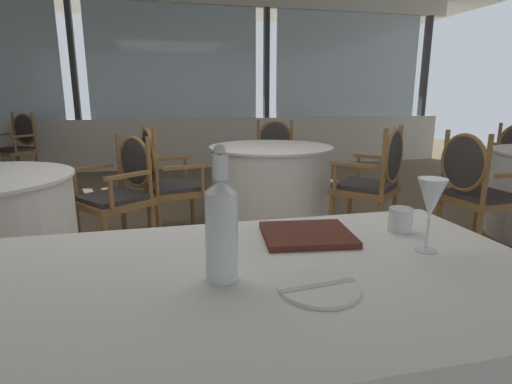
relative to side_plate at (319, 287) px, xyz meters
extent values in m
plane|color=#756047|center=(-0.08, 1.76, -0.76)|extent=(15.48, 15.48, 0.00)
cube|color=silver|center=(-0.08, 6.22, -0.33)|extent=(9.97, 0.12, 0.85)
cube|color=silver|center=(-0.08, 6.24, 1.00)|extent=(2.75, 0.02, 1.82)
cube|color=#333338|center=(-1.64, 6.22, 1.00)|extent=(0.08, 0.14, 1.82)
cube|color=silver|center=(3.04, 6.24, 1.00)|extent=(2.75, 0.02, 1.82)
cube|color=#333338|center=(1.48, 6.22, 1.00)|extent=(0.08, 0.14, 1.82)
cube|color=#333338|center=(4.61, 6.22, 1.00)|extent=(0.08, 0.14, 1.82)
cube|color=white|center=(-0.12, 0.13, -0.02)|extent=(1.59, 0.88, 0.02)
cylinder|color=white|center=(0.00, 0.00, 0.00)|extent=(0.20, 0.20, 0.01)
cube|color=silver|center=(0.00, 0.00, 0.01)|extent=(0.19, 0.04, 0.00)
cylinder|color=white|center=(-0.21, 0.11, 0.11)|extent=(0.08, 0.08, 0.23)
cone|color=white|center=(-0.21, 0.11, 0.24)|extent=(0.08, 0.08, 0.03)
cylinder|color=white|center=(-0.21, 0.11, 0.28)|extent=(0.04, 0.04, 0.06)
sphere|color=silver|center=(-0.21, 0.11, 0.32)|extent=(0.03, 0.03, 0.03)
cylinder|color=white|center=(0.40, 0.16, 0.00)|extent=(0.06, 0.06, 0.00)
cylinder|color=white|center=(0.40, 0.16, 0.05)|extent=(0.01, 0.01, 0.10)
cone|color=white|center=(0.40, 0.16, 0.16)|extent=(0.08, 0.08, 0.12)
cylinder|color=white|center=(0.43, 0.34, 0.04)|extent=(0.08, 0.08, 0.08)
cube|color=#512319|center=(0.10, 0.35, 0.01)|extent=(0.31, 0.28, 0.02)
cylinder|color=white|center=(0.65, 2.81, -0.02)|extent=(1.16, 1.16, 0.02)
cylinder|color=white|center=(0.65, 2.81, -0.39)|extent=(1.13, 1.13, 0.73)
cube|color=olive|center=(-0.25, 2.61, -0.34)|extent=(0.55, 0.55, 0.05)
cube|color=#383333|center=(-0.25, 2.61, -0.30)|extent=(0.50, 0.50, 0.04)
cylinder|color=olive|center=(-0.10, 2.85, -0.56)|extent=(0.04, 0.04, 0.39)
cylinder|color=olive|center=(-0.01, 2.46, -0.56)|extent=(0.04, 0.04, 0.39)
cylinder|color=olive|center=(-0.49, 2.77, -0.56)|extent=(0.04, 0.04, 0.39)
cylinder|color=olive|center=(-0.41, 2.38, -0.56)|extent=(0.04, 0.04, 0.39)
cylinder|color=olive|center=(-0.49, 2.77, -0.05)|extent=(0.04, 0.04, 0.53)
cylinder|color=olive|center=(-0.41, 2.38, -0.05)|extent=(0.04, 0.04, 0.53)
ellipsoid|color=#383333|center=(-0.46, 2.57, -0.03)|extent=(0.13, 0.39, 0.44)
torus|color=olive|center=(-0.46, 2.57, -0.03)|extent=(0.13, 0.45, 0.46)
cube|color=olive|center=(-0.29, 2.86, -0.10)|extent=(0.37, 0.11, 0.03)
cylinder|color=olive|center=(-0.15, 2.89, -0.21)|extent=(0.03, 0.03, 0.22)
cube|color=olive|center=(-0.18, 2.37, -0.10)|extent=(0.37, 0.11, 0.03)
cylinder|color=olive|center=(-0.04, 2.40, -0.21)|extent=(0.03, 0.03, 0.22)
cube|color=olive|center=(1.27, 2.13, -0.31)|extent=(0.65, 0.65, 0.05)
cube|color=#383333|center=(1.27, 2.13, -0.27)|extent=(0.60, 0.60, 0.04)
cylinder|color=olive|center=(0.98, 2.14, -0.55)|extent=(0.04, 0.04, 0.43)
cylinder|color=olive|center=(1.28, 2.41, -0.55)|extent=(0.04, 0.04, 0.43)
cylinder|color=olive|center=(1.25, 1.85, -0.55)|extent=(0.04, 0.04, 0.43)
cylinder|color=olive|center=(1.55, 2.12, -0.55)|extent=(0.04, 0.04, 0.43)
cylinder|color=olive|center=(1.25, 1.85, -0.03)|extent=(0.04, 0.04, 0.50)
cylinder|color=olive|center=(1.55, 2.12, -0.03)|extent=(0.04, 0.04, 0.50)
ellipsoid|color=#383333|center=(1.41, 1.97, -0.01)|extent=(0.32, 0.30, 0.42)
torus|color=olive|center=(1.41, 1.97, -0.01)|extent=(0.34, 0.32, 0.43)
cube|color=olive|center=(1.07, 1.98, -0.06)|extent=(0.27, 0.30, 0.03)
cylinder|color=olive|center=(0.97, 2.08, -0.17)|extent=(0.03, 0.03, 0.22)
cube|color=olive|center=(1.44, 2.31, -0.06)|extent=(0.27, 0.30, 0.03)
cylinder|color=olive|center=(1.34, 2.42, -0.17)|extent=(0.03, 0.03, 0.22)
cube|color=olive|center=(0.93, 3.69, -0.31)|extent=(0.58, 0.58, 0.05)
cube|color=#383333|center=(0.93, 3.69, -0.27)|extent=(0.53, 0.53, 0.04)
cylinder|color=olive|center=(1.06, 3.44, -0.55)|extent=(0.04, 0.04, 0.43)
cylinder|color=olive|center=(0.67, 3.56, -0.55)|extent=(0.04, 0.04, 0.43)
cylinder|color=olive|center=(1.18, 3.82, -0.55)|extent=(0.04, 0.04, 0.43)
cylinder|color=olive|center=(0.80, 3.94, -0.55)|extent=(0.04, 0.04, 0.43)
cylinder|color=olive|center=(1.18, 3.82, -0.05)|extent=(0.04, 0.04, 0.46)
cylinder|color=olive|center=(0.80, 3.94, -0.05)|extent=(0.04, 0.04, 0.46)
ellipsoid|color=#383333|center=(0.99, 3.89, -0.03)|extent=(0.39, 0.17, 0.39)
torus|color=olive|center=(0.99, 3.89, -0.03)|extent=(0.39, 0.15, 0.40)
cube|color=olive|center=(1.16, 3.59, -0.06)|extent=(0.15, 0.36, 0.03)
cylinder|color=olive|center=(1.12, 3.46, -0.17)|extent=(0.03, 0.03, 0.22)
cube|color=olive|center=(0.68, 3.75, -0.06)|extent=(0.15, 0.36, 0.03)
cylinder|color=olive|center=(0.64, 3.61, -0.17)|extent=(0.03, 0.03, 0.22)
cube|color=olive|center=(-2.44, 5.59, -0.33)|extent=(0.64, 0.64, 0.05)
cube|color=#383333|center=(-2.44, 5.59, -0.29)|extent=(0.59, 0.59, 0.04)
cylinder|color=olive|center=(-2.39, 5.31, -0.56)|extent=(0.04, 0.04, 0.40)
cylinder|color=olive|center=(-2.16, 5.64, -0.56)|extent=(0.04, 0.04, 0.40)
cylinder|color=olive|center=(-2.49, 5.87, -0.56)|extent=(0.04, 0.04, 0.40)
cylinder|color=olive|center=(-2.16, 5.64, -0.04)|extent=(0.04, 0.04, 0.53)
cylinder|color=olive|center=(-2.49, 5.87, -0.04)|extent=(0.04, 0.04, 0.53)
ellipsoid|color=#383333|center=(-2.32, 5.76, -0.01)|extent=(0.35, 0.26, 0.45)
torus|color=olive|center=(-2.32, 5.76, -0.01)|extent=(0.40, 0.29, 0.46)
cube|color=olive|center=(-2.24, 5.43, -0.09)|extent=(0.24, 0.32, 0.03)
cylinder|color=olive|center=(-2.32, 5.31, -0.20)|extent=(0.03, 0.03, 0.22)
cylinder|color=olive|center=(3.18, 2.61, -0.55)|extent=(0.04, 0.04, 0.42)
cylinder|color=olive|center=(3.35, 2.97, -0.55)|extent=(0.04, 0.04, 0.42)
cylinder|color=olive|center=(3.35, 2.97, -0.06)|extent=(0.04, 0.04, 0.45)
cube|color=olive|center=(3.21, 2.80, -0.07)|extent=(0.19, 0.35, 0.03)
cylinder|color=olive|center=(3.15, 2.67, -0.18)|extent=(0.03, 0.03, 0.22)
cube|color=olive|center=(2.06, 1.74, -0.34)|extent=(0.50, 0.50, 0.05)
cube|color=#383333|center=(2.06, 1.74, -0.30)|extent=(0.46, 0.46, 0.04)
cylinder|color=olive|center=(2.24, 1.96, -0.56)|extent=(0.04, 0.04, 0.39)
cylinder|color=olive|center=(1.84, 1.92, -0.56)|extent=(0.04, 0.04, 0.39)
cylinder|color=olive|center=(1.87, 1.53, -0.56)|extent=(0.04, 0.04, 0.39)
cylinder|color=olive|center=(1.84, 1.92, -0.06)|extent=(0.04, 0.04, 0.51)
cylinder|color=olive|center=(1.87, 1.53, -0.06)|extent=(0.04, 0.04, 0.51)
ellipsoid|color=#383333|center=(1.84, 1.72, -0.04)|extent=(0.08, 0.39, 0.43)
torus|color=olive|center=(1.84, 1.72, -0.04)|extent=(0.07, 0.44, 0.44)
cube|color=olive|center=(2.06, 1.99, -0.10)|extent=(0.37, 0.07, 0.03)
cylinder|color=olive|center=(2.20, 2.00, -0.21)|extent=(0.03, 0.03, 0.22)
cube|color=olive|center=(-0.73, 2.32, -0.34)|extent=(0.64, 0.64, 0.05)
cube|color=#383333|center=(-0.73, 2.32, -0.30)|extent=(0.59, 0.59, 0.04)
cylinder|color=olive|center=(-0.77, 2.04, -0.56)|extent=(0.04, 0.04, 0.39)
cylinder|color=olive|center=(-1.01, 2.36, -0.56)|extent=(0.04, 0.04, 0.39)
cylinder|color=olive|center=(-0.45, 2.28, -0.56)|extent=(0.04, 0.04, 0.39)
cylinder|color=olive|center=(-0.70, 2.60, -0.56)|extent=(0.04, 0.04, 0.39)
cylinder|color=olive|center=(-0.45, 2.28, -0.08)|extent=(0.04, 0.04, 0.47)
cylinder|color=olive|center=(-0.70, 2.60, -0.08)|extent=(0.04, 0.04, 0.47)
ellipsoid|color=#383333|center=(-0.56, 2.45, -0.06)|extent=(0.28, 0.34, 0.40)
torus|color=olive|center=(-0.56, 2.45, -0.06)|extent=(0.28, 0.35, 0.41)
cube|color=olive|center=(-0.60, 2.11, -0.10)|extent=(0.31, 0.25, 0.03)
cylinder|color=olive|center=(-0.71, 2.02, -0.21)|extent=(0.03, 0.03, 0.22)
cube|color=olive|center=(-0.90, 2.51, -0.10)|extent=(0.31, 0.25, 0.03)
cylinder|color=olive|center=(-1.01, 2.42, -0.21)|extent=(0.03, 0.03, 0.22)
camera|label=1|loc=(-0.34, -0.82, 0.44)|focal=28.19mm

